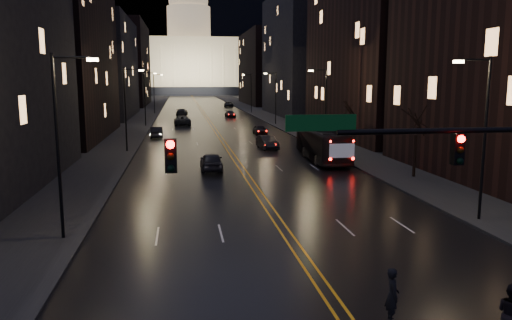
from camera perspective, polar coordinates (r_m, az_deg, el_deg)
name	(u,v)px	position (r m, az deg, el deg)	size (l,w,h in m)	color
road	(199,106)	(144.87, -6.55, 6.10)	(20.00, 320.00, 0.02)	black
sidewalk_left	(149,107)	(145.04, -12.11, 5.99)	(8.00, 320.00, 0.16)	black
sidewalk_right	(247,106)	(146.04, -1.02, 6.21)	(8.00, 320.00, 0.16)	black
center_line	(199,106)	(144.87, -6.55, 6.11)	(0.62, 320.00, 0.01)	orange
building_left_mid	(54,30)	(70.64, -22.13, 13.62)	(12.00, 30.00, 28.00)	black
building_left_far	(101,68)	(107.75, -17.28, 10.01)	(12.00, 34.00, 20.00)	black
building_left_dist	(126,65)	(155.43, -14.66, 10.50)	(12.00, 40.00, 24.00)	black
building_right_mid	(303,54)	(109.86, 5.34, 11.92)	(12.00, 34.00, 26.00)	black
building_right_dist	(265,68)	(156.80, 1.06, 10.41)	(12.00, 40.00, 22.00)	black
mountain_ridge	(238,4)	(401.24, -2.12, 17.44)	(520.00, 60.00, 130.00)	black
capitol	(190,61)	(264.78, -7.59, 11.19)	(90.00, 50.00, 58.50)	black
streetlamp_right_near	(482,130)	(29.44, 24.42, 3.11)	(2.13, 0.25, 9.00)	black
streetlamp_left_near	(61,137)	(25.35, -21.37, 2.44)	(2.13, 0.25, 9.00)	black
streetlamp_right_mid	(324,103)	(56.93, 7.81, 6.42)	(2.13, 0.25, 9.00)	black
streetlamp_left_mid	(127,105)	(54.92, -14.53, 6.11)	(2.13, 0.25, 9.00)	black
streetlamp_right_far	(275,95)	(86.11, 2.15, 7.43)	(2.13, 0.25, 9.00)	black
streetlamp_left_far	(146,96)	(84.80, -12.48, 7.19)	(2.13, 0.25, 9.00)	black
streetlamp_right_dist	(251,91)	(115.71, -0.63, 7.90)	(2.13, 0.25, 9.00)	black
streetlamp_left_dist	(155,91)	(114.73, -11.49, 7.71)	(2.13, 0.25, 9.00)	black
tree_right_mid	(416,122)	(40.97, 17.86, 4.21)	(2.40, 2.40, 6.65)	black
tree_right_far	(349,109)	(55.72, 10.54, 5.72)	(2.40, 2.40, 6.65)	black
bus	(322,144)	(48.57, 7.57, 1.87)	(2.76, 11.79, 3.28)	black
oncoming_car_a	(211,161)	(43.07, -5.11, -0.17)	(1.86, 4.63, 1.58)	black
oncoming_car_b	(156,132)	(68.29, -11.33, 3.14)	(1.59, 4.56, 1.50)	black
oncoming_car_c	(182,121)	(85.95, -8.43, 4.49)	(2.72, 5.90, 1.64)	black
oncoming_car_d	(182,112)	(108.42, -8.48, 5.43)	(2.16, 5.31, 1.54)	black
receding_car_a	(267,142)	(56.03, 1.30, 2.02)	(1.60, 4.59, 1.51)	black
receding_car_b	(260,130)	(70.47, 0.46, 3.46)	(1.66, 4.12, 1.40)	black
receding_car_c	(230,114)	(103.01, -2.96, 5.26)	(1.88, 4.63, 1.34)	black
receding_car_d	(229,104)	(141.74, -3.13, 6.39)	(2.57, 5.57, 1.55)	black
pedestrian_a	(392,295)	(17.26, 15.32, -14.66)	(0.66, 0.44, 1.82)	black
pedestrian_b	(511,314)	(17.22, 27.17, -15.36)	(0.91, 0.50, 1.87)	black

